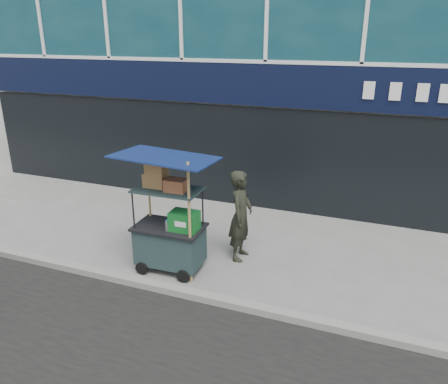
% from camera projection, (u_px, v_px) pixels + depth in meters
% --- Properties ---
extents(ground, '(80.00, 80.00, 0.00)m').
position_uv_depth(ground, '(194.00, 290.00, 7.19)').
color(ground, slate).
rests_on(ground, ground).
extents(curb, '(80.00, 0.18, 0.12)m').
position_uv_depth(curb, '(188.00, 293.00, 7.00)').
color(curb, gray).
rests_on(curb, ground).
extents(vendor_cart, '(1.64, 1.17, 2.17)m').
position_uv_depth(vendor_cart, '(170.00, 230.00, 7.58)').
color(vendor_cart, '#192A2B').
rests_on(vendor_cart, ground).
extents(vendor_man, '(0.42, 0.63, 1.71)m').
position_uv_depth(vendor_man, '(241.00, 216.00, 7.96)').
color(vendor_man, black).
rests_on(vendor_man, ground).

